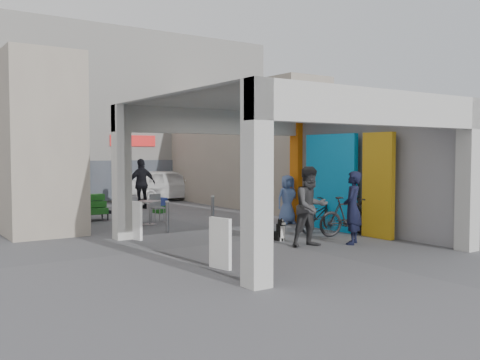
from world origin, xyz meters
TOP-DOWN VIEW (x-y plane):
  - ground at (0.00, 0.00)m, footprint 90.00×90.00m
  - arcade_canopy at (0.54, -0.82)m, footprint 6.40×6.45m
  - far_building at (-0.00, 13.99)m, footprint 18.00×4.08m
  - plaza_bldg_left at (-4.50, 7.50)m, footprint 2.00×9.00m
  - plaza_bldg_right at (4.50, 7.50)m, footprint 2.00×9.00m
  - bollard_left at (-1.51, 2.38)m, footprint 0.09×0.09m
  - bollard_center at (-0.01, 2.38)m, footprint 0.09×0.09m
  - bollard_right at (1.71, 2.59)m, footprint 0.09×0.09m
  - advert_board_near at (-2.75, -2.44)m, footprint 0.20×0.55m
  - advert_board_far at (-2.75, 1.76)m, footprint 0.20×0.55m
  - cafe_set at (-1.35, 4.46)m, footprint 1.49×1.21m
  - produce_stand at (-2.50, 6.19)m, footprint 1.31×0.71m
  - crate_stack at (0.47, 6.99)m, footprint 0.52×0.45m
  - border_collie at (0.27, -0.48)m, footprint 0.22×0.43m
  - man_with_dog at (1.43, -1.91)m, footprint 0.79×0.73m
  - man_back_turned at (0.36, -1.57)m, footprint 1.00×0.82m
  - man_elderly at (2.53, 1.97)m, footprint 0.82×0.60m
  - man_crates at (0.50, 8.72)m, footprint 1.20×0.55m
  - bicycle_front at (2.17, 0.15)m, footprint 1.90×1.11m
  - bicycle_rear at (2.30, -0.90)m, footprint 1.86×0.84m
  - white_van at (3.02, 11.50)m, footprint 4.49×2.00m

SIDE VIEW (x-z plane):
  - ground at x=0.00m, z-range 0.00..0.00m
  - border_collie at x=0.27m, z-range -0.06..0.53m
  - crate_stack at x=0.47m, z-range 0.00..0.56m
  - cafe_set at x=-1.35m, z-range -0.13..0.77m
  - produce_stand at x=-2.50m, z-range -0.09..0.77m
  - bollard_left at x=-1.51m, z-range 0.00..0.88m
  - bollard_right at x=1.71m, z-range 0.00..0.93m
  - bicycle_front at x=2.17m, z-range 0.00..0.95m
  - bollard_center at x=-0.01m, z-range 0.00..0.96m
  - advert_board_near at x=-2.75m, z-range 0.01..1.01m
  - advert_board_far at x=-2.75m, z-range 0.01..1.01m
  - bicycle_rear at x=2.30m, z-range 0.00..1.08m
  - white_van at x=3.02m, z-range 0.00..1.50m
  - man_elderly at x=2.53m, z-range 0.00..1.55m
  - man_with_dog at x=1.43m, z-range 0.00..1.81m
  - man_back_turned at x=0.36m, z-range 0.00..1.93m
  - man_crates at x=0.50m, z-range 0.00..2.01m
  - arcade_canopy at x=0.54m, z-range -0.90..5.50m
  - plaza_bldg_left at x=-4.50m, z-range 0.00..5.00m
  - plaza_bldg_right at x=4.50m, z-range 0.00..5.00m
  - far_building at x=0.00m, z-range -0.01..7.99m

